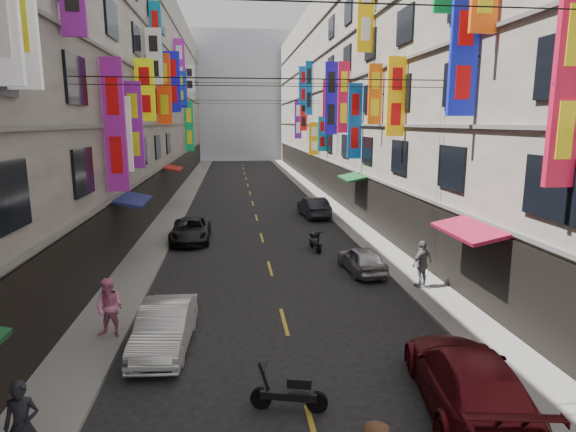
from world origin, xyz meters
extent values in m
cube|color=slate|center=(-6.00, 42.00, 0.06)|extent=(2.00, 90.00, 0.12)
cube|color=slate|center=(6.00, 42.00, 0.06)|extent=(2.00, 90.00, 0.12)
cube|color=gray|center=(-12.00, 42.00, 9.50)|extent=(10.00, 90.00, 19.00)
cube|color=black|center=(-6.95, 42.00, 1.50)|extent=(0.12, 85.50, 3.00)
cube|color=#66635E|center=(-6.94, 42.00, 3.20)|extent=(0.16, 90.00, 0.14)
cube|color=#66635E|center=(-6.94, 42.00, 6.40)|extent=(0.16, 90.00, 0.14)
cube|color=#66635E|center=(-6.94, 42.00, 9.60)|extent=(0.16, 90.00, 0.14)
cube|color=#66635E|center=(-6.94, 42.00, 12.80)|extent=(0.16, 90.00, 0.14)
cube|color=#B0A193|center=(12.00, 42.00, 9.50)|extent=(10.00, 90.00, 19.00)
cube|color=black|center=(6.95, 42.00, 1.50)|extent=(0.12, 85.50, 3.00)
cube|color=#66635E|center=(6.94, 42.00, 3.20)|extent=(0.16, 90.00, 0.14)
cube|color=#66635E|center=(6.94, 42.00, 6.40)|extent=(0.16, 90.00, 0.14)
cube|color=#66635E|center=(6.94, 42.00, 9.60)|extent=(0.16, 90.00, 0.14)
cube|color=#66635E|center=(6.94, 42.00, 12.80)|extent=(0.16, 90.00, 0.14)
cube|color=#B4BBC9|center=(0.00, 92.00, 11.00)|extent=(18.00, 8.00, 22.00)
cube|color=red|center=(6.52, 14.17, 7.46)|extent=(0.76, 0.18, 5.03)
cylinder|color=black|center=(6.57, 14.17, 7.46)|extent=(0.86, 0.08, 0.08)
cube|color=#111ECC|center=(6.41, 19.52, 8.80)|extent=(0.97, 0.18, 4.06)
cylinder|color=black|center=(6.46, 19.52, 8.80)|extent=(1.07, 0.08, 0.08)
cube|color=#83177C|center=(-6.46, 24.18, 6.41)|extent=(0.88, 0.18, 5.54)
cylinder|color=black|center=(-6.51, 24.18, 6.41)|extent=(0.98, 0.08, 0.08)
cube|color=silver|center=(-6.54, 26.07, 6.01)|extent=(0.73, 0.18, 3.41)
cylinder|color=black|center=(-6.59, 26.07, 6.01)|extent=(0.83, 0.08, 0.08)
cube|color=yellow|center=(6.45, 26.45, 7.78)|extent=(0.91, 0.18, 3.81)
cylinder|color=black|center=(6.50, 26.45, 7.78)|extent=(1.01, 0.08, 0.08)
cube|color=#791884|center=(-6.46, 28.23, 6.42)|extent=(0.87, 0.18, 4.27)
cylinder|color=black|center=(-6.51, 28.23, 6.42)|extent=(0.97, 0.08, 0.08)
cube|color=#DD580C|center=(6.51, 30.24, 8.12)|extent=(0.78, 0.18, 3.34)
cylinder|color=black|center=(6.56, 30.24, 8.12)|extent=(0.88, 0.08, 0.08)
cube|color=#EAF70D|center=(-6.38, 31.56, 8.33)|extent=(1.04, 0.18, 3.42)
cylinder|color=black|center=(-6.43, 31.56, 8.33)|extent=(1.14, 0.08, 0.08)
cube|color=#E0AD0B|center=(6.41, 32.28, 12.98)|extent=(0.99, 0.18, 4.64)
cylinder|color=black|center=(6.46, 32.28, 12.98)|extent=(1.09, 0.08, 0.08)
cube|color=#0D4EA0|center=(6.44, 34.36, 6.62)|extent=(0.92, 0.18, 4.86)
cylinder|color=black|center=(6.49, 34.36, 6.62)|extent=(1.02, 0.08, 0.08)
cube|color=silver|center=(-6.42, 35.82, 10.70)|extent=(0.97, 0.18, 3.46)
cylinder|color=black|center=(-6.47, 35.82, 10.70)|extent=(1.07, 0.08, 0.08)
cube|color=#0B658B|center=(-6.51, 37.79, 12.25)|extent=(0.78, 0.18, 4.43)
cylinder|color=black|center=(-6.56, 37.79, 12.25)|extent=(0.88, 0.08, 0.08)
cube|color=#BA1139|center=(6.49, 37.96, 8.32)|extent=(0.81, 0.18, 5.01)
cylinder|color=black|center=(6.54, 37.96, 8.32)|extent=(0.91, 0.08, 0.08)
cube|color=#F33C0D|center=(-6.39, 39.52, 8.90)|extent=(1.03, 0.18, 4.96)
cylinder|color=black|center=(-6.44, 39.52, 8.90)|extent=(1.13, 0.08, 0.08)
cube|color=#210FB7|center=(6.39, 41.88, 8.42)|extent=(1.01, 0.18, 5.68)
cylinder|color=black|center=(6.44, 41.88, 8.42)|extent=(1.11, 0.08, 0.08)
cube|color=#1310C5|center=(-6.28, 44.13, 9.83)|extent=(1.25, 0.18, 4.68)
cylinder|color=black|center=(-6.33, 44.13, 9.83)|extent=(1.35, 0.08, 0.08)
cube|color=red|center=(6.55, 44.43, 8.55)|extent=(0.71, 0.18, 3.22)
cylinder|color=black|center=(6.60, 44.43, 8.55)|extent=(0.81, 0.08, 0.08)
cube|color=#0C7C98|center=(6.52, 46.15, 5.53)|extent=(0.77, 0.18, 3.09)
cylinder|color=black|center=(6.57, 46.15, 5.53)|extent=(0.87, 0.08, 0.08)
cube|color=#101FBA|center=(-6.50, 47.85, 9.28)|extent=(0.79, 0.18, 3.70)
cylinder|color=black|center=(-6.55, 47.85, 9.28)|extent=(0.89, 0.08, 0.08)
cube|color=#102EBC|center=(-6.33, 50.35, 9.71)|extent=(1.14, 0.18, 3.09)
cylinder|color=black|center=(-6.38, 50.35, 9.71)|extent=(1.24, 0.08, 0.08)
cube|color=#C7920B|center=(6.41, 50.05, 4.98)|extent=(0.98, 0.18, 3.16)
cylinder|color=black|center=(6.46, 50.05, 4.98)|extent=(1.08, 0.08, 0.08)
cube|color=purple|center=(-6.38, 51.55, 12.10)|extent=(1.03, 0.18, 4.44)
cylinder|color=black|center=(-6.43, 51.55, 12.10)|extent=(1.13, 0.08, 0.08)
cube|color=#0B4D8C|center=(6.55, 54.26, 10.06)|extent=(0.71, 0.18, 5.48)
cylinder|color=black|center=(6.60, 54.26, 10.06)|extent=(0.81, 0.08, 0.08)
cube|color=#150D99|center=(-6.55, 56.44, 10.14)|extent=(0.70, 0.18, 4.13)
cylinder|color=black|center=(-6.60, 56.44, 10.14)|extent=(0.80, 0.08, 0.08)
cube|color=blue|center=(6.34, 56.34, 10.45)|extent=(1.12, 0.18, 4.07)
cylinder|color=black|center=(6.39, 56.34, 10.45)|extent=(1.22, 0.08, 0.08)
cube|color=red|center=(6.51, 57.68, 7.47)|extent=(0.79, 0.18, 3.70)
cylinder|color=black|center=(6.56, 57.68, 7.47)|extent=(0.89, 0.08, 0.08)
cube|color=#0C8D4E|center=(-6.41, 59.89, 6.12)|extent=(0.98, 0.18, 5.61)
cylinder|color=black|center=(-6.46, 59.89, 6.12)|extent=(1.08, 0.08, 0.08)
cube|color=silver|center=(-6.35, 62.34, 11.61)|extent=(1.11, 0.18, 3.09)
cylinder|color=black|center=(-6.40, 62.34, 11.61)|extent=(1.21, 0.08, 0.08)
cube|color=#4D167C|center=(6.49, 62.14, 6.94)|extent=(0.82, 0.18, 4.65)
cylinder|color=black|center=(6.54, 62.14, 6.94)|extent=(0.92, 0.08, 0.08)
cube|color=maroon|center=(6.30, 18.00, 3.00)|extent=(1.39, 3.20, 0.41)
cube|color=navy|center=(-6.30, 26.00, 3.00)|extent=(1.39, 3.20, 0.41)
cube|color=#144D23|center=(6.30, 34.00, 3.00)|extent=(1.39, 3.20, 0.41)
cube|color=maroon|center=(-6.30, 42.00, 3.00)|extent=(1.39, 3.20, 0.41)
cylinder|color=black|center=(0.00, 22.00, 8.20)|extent=(14.00, 0.04, 0.04)
cylinder|color=black|center=(0.00, 36.00, 9.40)|extent=(14.00, 0.04, 0.04)
cylinder|color=black|center=(0.00, 50.00, 8.60)|extent=(14.00, 0.04, 0.04)
cube|color=gold|center=(0.00, 18.00, 0.01)|extent=(0.12, 2.20, 0.01)
cube|color=gold|center=(0.00, 24.00, 0.01)|extent=(0.12, 2.20, 0.01)
cube|color=gold|center=(0.00, 30.00, 0.01)|extent=(0.12, 2.20, 0.01)
cube|color=gold|center=(0.00, 36.00, 0.01)|extent=(0.12, 2.20, 0.01)
cube|color=gold|center=(0.00, 42.00, 0.01)|extent=(0.12, 2.20, 0.01)
cube|color=gold|center=(0.00, 48.00, 0.01)|extent=(0.12, 2.20, 0.01)
cube|color=gold|center=(0.00, 54.00, 0.01)|extent=(0.12, 2.20, 0.01)
cube|color=gold|center=(0.00, 60.00, 0.01)|extent=(0.12, 2.20, 0.01)
cube|color=gold|center=(0.00, 66.00, 0.01)|extent=(0.12, 2.20, 0.01)
cube|color=gold|center=(0.00, 72.00, 0.01)|extent=(0.12, 2.20, 0.01)
cube|color=gold|center=(0.00, 78.00, 0.01)|extent=(0.12, 2.20, 0.01)
cylinder|color=black|center=(-1.07, 13.14, 0.25)|extent=(0.51, 0.24, 0.50)
cylinder|color=black|center=(0.19, 12.83, 0.25)|extent=(0.51, 0.24, 0.50)
cube|color=black|center=(-0.44, 12.99, 0.40)|extent=(1.33, 0.61, 0.18)
cube|color=black|center=(-0.19, 12.92, 0.75)|extent=(0.61, 0.44, 0.22)
cylinder|color=black|center=(-0.97, 13.12, 0.70)|extent=(0.36, 0.16, 0.88)
cylinder|color=black|center=(-0.97, 13.12, 1.05)|extent=(0.18, 0.50, 0.06)
cylinder|color=black|center=(2.67, 26.27, 0.25)|extent=(0.18, 0.51, 0.50)
cylinder|color=black|center=(2.52, 27.57, 0.25)|extent=(0.18, 0.51, 0.50)
cube|color=black|center=(2.59, 26.92, 0.40)|extent=(0.45, 1.33, 0.18)
cube|color=black|center=(2.57, 27.17, 0.75)|extent=(0.38, 0.58, 0.22)
cylinder|color=black|center=(2.66, 26.37, 0.70)|extent=(0.12, 0.36, 0.88)
cylinder|color=black|center=(2.66, 26.37, 1.05)|extent=(0.50, 0.12, 0.06)
imported|color=silver|center=(-3.68, 16.48, 0.67)|extent=(1.62, 4.11, 1.33)
imported|color=black|center=(-4.00, 29.61, 0.63)|extent=(2.16, 4.59, 1.27)
imported|color=#560E15|center=(3.65, 12.53, 0.75)|extent=(2.89, 5.45, 1.50)
imported|color=#A6A6AB|center=(4.00, 22.94, 0.60)|extent=(1.68, 3.60, 1.19)
imported|color=#24232B|center=(4.00, 35.79, 0.70)|extent=(1.86, 4.39, 1.41)
imported|color=black|center=(-5.61, 11.55, 0.99)|extent=(0.67, 0.62, 1.74)
imported|color=pink|center=(-5.40, 17.26, 1.03)|extent=(1.02, 0.83, 1.82)
imported|color=slate|center=(5.77, 20.55, 1.06)|extent=(1.26, 1.09, 1.87)
camera|label=1|loc=(-1.62, 2.99, 6.54)|focal=30.00mm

